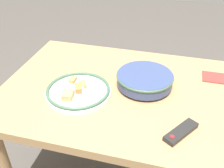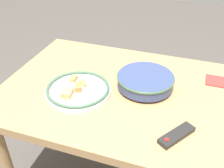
% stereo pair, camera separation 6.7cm
% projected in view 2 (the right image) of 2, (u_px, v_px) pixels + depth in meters
% --- Properties ---
extents(dining_table, '(1.22, 0.80, 0.73)m').
position_uv_depth(dining_table, '(131.00, 106.00, 1.27)').
color(dining_table, tan).
rests_on(dining_table, ground_plane).
extents(noodle_bowl, '(0.27, 0.27, 0.07)m').
position_uv_depth(noodle_bowl, '(145.00, 80.00, 1.22)').
color(noodle_bowl, '#384775').
rests_on(noodle_bowl, dining_table).
extents(food_plate, '(0.30, 0.30, 0.05)m').
position_uv_depth(food_plate, '(78.00, 90.00, 1.20)').
color(food_plate, white).
rests_on(food_plate, dining_table).
extents(tv_remote, '(0.13, 0.16, 0.02)m').
position_uv_depth(tv_remote, '(177.00, 135.00, 0.97)').
color(tv_remote, black).
rests_on(tv_remote, dining_table).
extents(folded_napkin, '(0.14, 0.10, 0.01)m').
position_uv_depth(folded_napkin, '(221.00, 82.00, 1.27)').
color(folded_napkin, '#B2332D').
rests_on(folded_napkin, dining_table).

